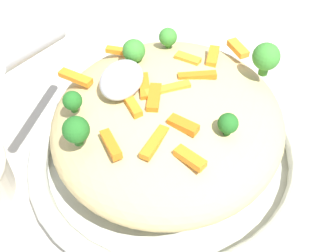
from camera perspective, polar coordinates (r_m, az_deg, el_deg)
ground_plane at (r=0.48m, az=-0.00°, el=-6.06°), size 2.40×2.40×0.00m
serving_bowl at (r=0.46m, az=-0.00°, el=-4.15°), size 0.30×0.30×0.05m
pasta_mound at (r=0.42m, az=-0.00°, el=0.65°), size 0.24×0.23×0.09m
carrot_piece_0 at (r=0.40m, az=-3.09°, el=5.74°), size 0.04×0.02×0.01m
carrot_piece_1 at (r=0.42m, az=-12.47°, el=6.47°), size 0.02×0.04×0.01m
carrot_piece_2 at (r=0.45m, az=9.49°, el=10.39°), size 0.03×0.03×0.01m
carrot_piece_3 at (r=0.39m, az=0.76°, el=5.28°), size 0.03×0.04×0.01m
carrot_piece_4 at (r=0.35m, az=-7.76°, el=-2.50°), size 0.03×0.03×0.01m
carrot_piece_5 at (r=0.44m, az=6.10°, el=9.34°), size 0.03×0.01×0.01m
carrot_piece_6 at (r=0.35m, az=-1.86°, el=-2.24°), size 0.04×0.02×0.01m
carrot_piece_7 at (r=0.36m, az=2.09°, el=0.14°), size 0.02×0.03×0.01m
carrot_piece_8 at (r=0.45m, az=-6.73°, el=10.13°), size 0.01×0.03×0.01m
carrot_piece_9 at (r=0.34m, az=3.02°, el=-4.38°), size 0.02×0.03×0.01m
carrot_piece_10 at (r=0.41m, az=3.99°, el=6.82°), size 0.02×0.04×0.01m
carrot_piece_11 at (r=0.38m, az=-1.89°, el=3.85°), size 0.03×0.01×0.01m
carrot_piece_12 at (r=0.38m, az=-5.02°, el=3.07°), size 0.03×0.03×0.01m
carrot_piece_13 at (r=0.43m, az=2.70°, el=9.04°), size 0.02×0.03×0.01m
broccoli_floret_0 at (r=0.36m, az=8.16°, el=0.32°), size 0.02×0.02×0.02m
broccoli_floret_1 at (r=0.35m, az=-12.39°, el=-0.55°), size 0.02×0.02×0.03m
broccoli_floret_2 at (r=0.42m, az=13.19°, el=9.09°), size 0.03×0.03×0.03m
broccoli_floret_3 at (r=0.45m, az=0.00°, el=11.98°), size 0.02×0.02×0.02m
broccoli_floret_4 at (r=0.43m, az=-4.66°, el=10.14°), size 0.02×0.02×0.03m
broccoli_floret_5 at (r=0.38m, az=-12.86°, el=3.34°), size 0.02×0.02×0.02m
serving_spoon at (r=0.39m, az=-10.41°, el=7.72°), size 0.15×0.11×0.08m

